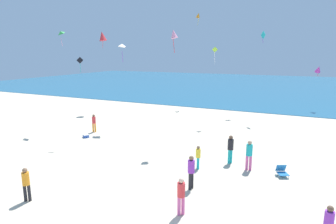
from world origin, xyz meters
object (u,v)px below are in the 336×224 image
(kite_teal, at_px, (263,35))
(person_8, at_px, (191,170))
(person_7, at_px, (249,153))
(kite_orange, at_px, (198,15))
(kite_magenta, at_px, (318,69))
(kite_black, at_px, (80,61))
(kite_lime, at_px, (215,51))
(person_0, at_px, (198,156))
(kite_green, at_px, (60,33))
(cooler_box, at_px, (86,136))
(kite_red, at_px, (102,36))
(person_5, at_px, (230,147))
(person_3, at_px, (181,194))
(person_1, at_px, (329,224))
(person_2, at_px, (26,182))
(person_6, at_px, (94,122))
(kite_white, at_px, (122,45))
(kite_pink, at_px, (174,34))
(beach_chair_far_right, at_px, (282,171))

(kite_teal, bearing_deg, person_8, -93.01)
(person_7, relative_size, kite_orange, 1.10)
(kite_magenta, distance_m, kite_black, 26.65)
(kite_lime, bearing_deg, person_0, -78.31)
(person_7, xyz_separation_m, kite_green, (-16.47, 2.97, 7.26))
(cooler_box, height_order, kite_red, kite_red)
(person_0, bearing_deg, person_5, -164.11)
(person_3, bearing_deg, person_0, 145.19)
(cooler_box, distance_m, person_1, 17.74)
(person_2, height_order, kite_black, kite_black)
(person_0, xyz_separation_m, person_6, (-10.55, 3.78, 0.09))
(cooler_box, xyz_separation_m, person_3, (11.04, -7.06, 0.82))
(person_1, height_order, person_7, person_7)
(person_3, relative_size, kite_orange, 1.02)
(person_1, height_order, kite_red, kite_red)
(person_5, relative_size, kite_green, 1.32)
(person_8, height_order, kite_black, kite_black)
(person_7, bearing_deg, kite_white, 55.14)
(kite_black, xyz_separation_m, kite_red, (-5.81, 10.37, 2.47))
(person_2, relative_size, kite_pink, 0.99)
(kite_green, bearing_deg, person_3, -31.00)
(person_0, height_order, kite_magenta, kite_magenta)
(kite_green, distance_m, kite_black, 5.26)
(person_1, distance_m, person_3, 5.29)
(kite_black, bearing_deg, kite_white, 83.85)
(kite_white, height_order, kite_orange, kite_orange)
(person_1, distance_m, kite_black, 17.82)
(person_7, distance_m, kite_white, 14.43)
(person_6, relative_size, kite_teal, 1.31)
(person_0, distance_m, kite_teal, 16.72)
(kite_magenta, height_order, kite_black, kite_black)
(person_0, relative_size, kite_orange, 0.86)
(person_7, distance_m, kite_pink, 9.23)
(person_0, bearing_deg, kite_red, -68.86)
(person_5, relative_size, person_6, 1.14)
(person_1, height_order, kite_black, kite_black)
(kite_magenta, distance_m, kite_orange, 15.51)
(beach_chair_far_right, distance_m, kite_orange, 25.02)
(person_8, bearing_deg, person_7, -110.70)
(kite_orange, bearing_deg, person_7, -63.05)
(kite_green, xyz_separation_m, kite_teal, (15.19, 10.88, 0.02))
(person_1, bearing_deg, person_7, 59.35)
(person_1, relative_size, kite_white, 0.98)
(person_8, distance_m, kite_white, 14.55)
(beach_chair_far_right, xyz_separation_m, person_8, (-3.98, -3.48, 0.71))
(person_0, relative_size, person_7, 0.78)
(person_7, bearing_deg, person_5, 53.23)
(person_2, distance_m, kite_teal, 23.93)
(person_0, xyz_separation_m, person_1, (6.20, -4.65, 0.11))
(person_2, height_order, person_5, person_5)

